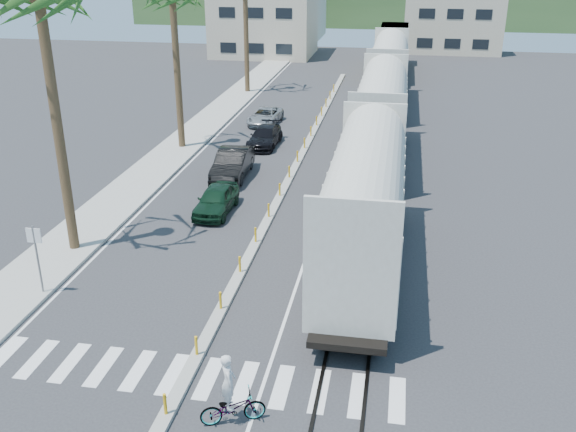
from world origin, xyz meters
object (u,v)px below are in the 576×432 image
at_px(cyclist, 232,402).
at_px(car_lead, 216,200).
at_px(street_sign, 36,250).
at_px(car_second, 233,164).

bearing_deg(cyclist, car_lead, -4.87).
bearing_deg(street_sign, cyclist, -32.16).
distance_m(street_sign, car_second, 15.45).
xyz_separation_m(street_sign, car_lead, (4.45, 9.42, -1.27)).
height_order(street_sign, car_second, street_sign).
distance_m(car_lead, car_second, 5.52).
height_order(car_second, cyclist, cyclist).
xyz_separation_m(car_lead, car_second, (-0.56, 5.49, 0.13)).
bearing_deg(car_second, cyclist, -77.46).
bearing_deg(cyclist, street_sign, 35.44).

